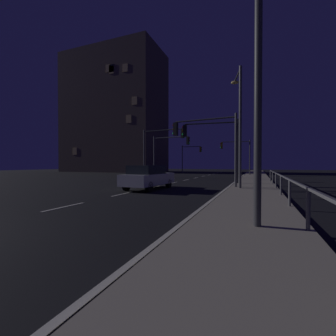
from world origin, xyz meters
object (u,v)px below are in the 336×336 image
traffic_light_far_right (169,147)px  street_lamp_median (239,116)px  car (148,177)px  building_distant (115,114)px  traffic_light_near_left (161,143)px  traffic_light_mid_right (191,154)px  traffic_light_mid_left (205,136)px  street_lamp_across_street (255,50)px  traffic_light_far_left (236,150)px  traffic_light_overhead_east (212,138)px

traffic_light_far_right → street_lamp_median: street_lamp_median is taller
car → building_distant: bearing=128.1°
traffic_light_near_left → traffic_light_mid_right: bearing=93.3°
traffic_light_near_left → traffic_light_mid_right: (-0.89, 15.63, -0.54)m
traffic_light_mid_left → building_distant: (-26.38, 27.03, 9.38)m
car → traffic_light_mid_right: 26.32m
car → street_lamp_across_street: street_lamp_across_street is taller
car → street_lamp_across_street: 10.67m
traffic_light_far_left → traffic_light_overhead_east: bearing=-92.0°
building_distant → traffic_light_mid_right: bearing=-11.2°
traffic_light_mid_right → street_lamp_median: street_lamp_median is taller
traffic_light_mid_left → street_lamp_across_street: (3.37, -10.10, 0.66)m
traffic_light_far_right → traffic_light_far_left: bearing=47.3°
car → traffic_light_mid_left: size_ratio=0.91×
traffic_light_mid_right → street_lamp_median: size_ratio=0.66×
traffic_light_mid_left → traffic_light_near_left: (-6.75, 7.70, 0.45)m
traffic_light_mid_right → street_lamp_across_street: (11.02, -33.44, 0.76)m
traffic_light_mid_right → street_lamp_across_street: bearing=-71.8°
traffic_light_mid_left → traffic_light_far_right: bearing=122.7°
traffic_light_mid_right → traffic_light_overhead_east: bearing=-69.7°
traffic_light_far_left → building_distant: building_distant is taller
traffic_light_far_right → traffic_light_far_left: traffic_light_far_right is taller
street_lamp_across_street → building_distant: (-29.75, 37.13, 8.72)m
car → traffic_light_far_left: traffic_light_far_left is taller
street_lamp_across_street → building_distant: 48.38m
traffic_light_near_left → traffic_light_overhead_east: bearing=-36.6°
traffic_light_mid_left → street_lamp_median: size_ratio=0.64×
traffic_light_overhead_east → building_distant: building_distant is taller
traffic_light_overhead_east → traffic_light_mid_left: bearing=-89.5°
traffic_light_far_left → car: bearing=-100.1°
traffic_light_mid_right → building_distant: bearing=168.8°
street_lamp_across_street → traffic_light_mid_right: bearing=108.2°
car → street_lamp_median: size_ratio=0.58×
traffic_light_mid_left → street_lamp_median: street_lamp_median is taller
traffic_light_mid_right → car: bearing=-80.2°
traffic_light_mid_left → traffic_light_far_left: bearing=88.3°
traffic_light_far_left → street_lamp_median: size_ratio=0.66×
traffic_light_far_left → traffic_light_overhead_east: traffic_light_overhead_east is taller
street_lamp_across_street → car: bearing=130.8°
traffic_light_far_right → traffic_light_near_left: bearing=-87.6°
traffic_light_far_left → traffic_light_near_left: (-7.30, -11.06, 0.36)m
traffic_light_far_right → street_lamp_across_street: size_ratio=0.76×
street_lamp_across_street → traffic_light_overhead_east: bearing=104.8°
traffic_light_far_left → traffic_light_mid_right: 9.38m
car → traffic_light_far_left: bearing=79.9°
traffic_light_far_left → street_lamp_across_street: size_ratio=0.73×
traffic_light_overhead_east → street_lamp_across_street: street_lamp_across_street is taller
traffic_light_mid_right → traffic_light_far_left: bearing=-29.1°
traffic_light_mid_left → street_lamp_median: 2.63m
traffic_light_overhead_east → street_lamp_median: (2.36, -3.15, 1.00)m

